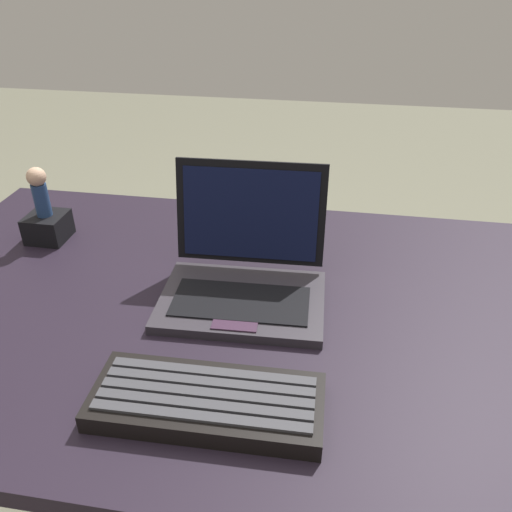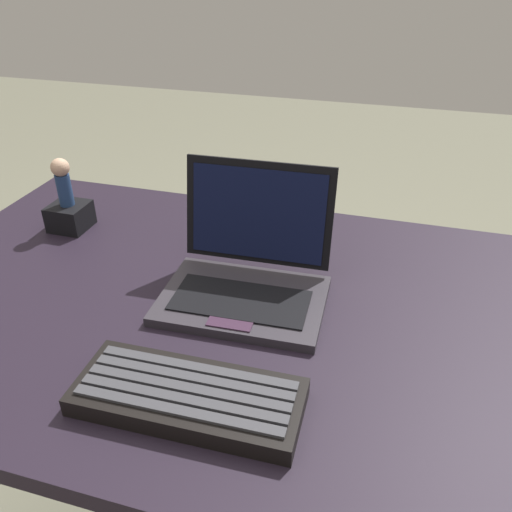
# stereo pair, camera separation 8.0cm
# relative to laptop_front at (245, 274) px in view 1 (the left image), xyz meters

# --- Properties ---
(desk) EXTENTS (1.34, 0.76, 0.72)m
(desk) POSITION_rel_laptop_front_xyz_m (0.05, -0.03, -0.15)
(desk) COLOR black
(desk) RESTS_ON ground
(laptop_front) EXTENTS (0.27, 0.23, 0.20)m
(laptop_front) POSITION_rel_laptop_front_xyz_m (0.00, 0.00, 0.00)
(laptop_front) COLOR #2D2930
(laptop_front) RESTS_ON desk
(external_keyboard) EXTENTS (0.30, 0.13, 0.03)m
(external_keyboard) POSITION_rel_laptop_front_xyz_m (-0.00, -0.26, -0.03)
(external_keyboard) COLOR black
(external_keyboard) RESTS_ON desk
(figurine_stand) EXTENTS (0.07, 0.07, 0.05)m
(figurine_stand) POSITION_rel_laptop_front_xyz_m (-0.42, 0.12, -0.02)
(figurine_stand) COLOR black
(figurine_stand) RESTS_ON desk
(figurine) EXTENTS (0.04, 0.04, 0.10)m
(figurine) POSITION_rel_laptop_front_xyz_m (-0.42, 0.12, 0.07)
(figurine) COLOR navy
(figurine) RESTS_ON figurine_stand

